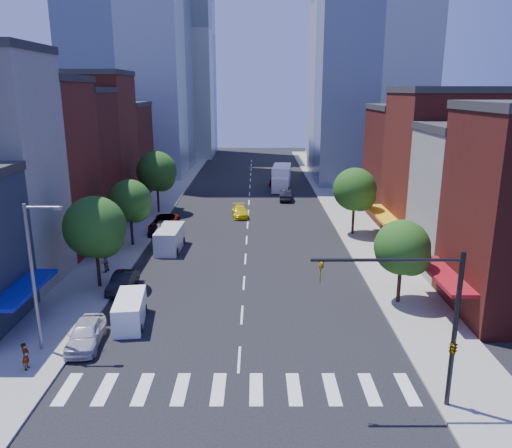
{
  "coord_description": "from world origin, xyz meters",
  "views": [
    {
      "loc": [
        0.99,
        -26.16,
        15.32
      ],
      "look_at": [
        0.99,
        12.02,
        5.0
      ],
      "focal_mm": 35.0,
      "sensor_mm": 36.0,
      "label": 1
    }
  ],
  "objects": [
    {
      "name": "tree_left_near",
      "position": [
        -11.35,
        10.92,
        4.87
      ],
      "size": [
        4.8,
        4.8,
        7.3
      ],
      "color": "black",
      "rests_on": "sidewalk_left"
    },
    {
      "name": "parked_car_second",
      "position": [
        -9.5,
        10.44,
        0.71
      ],
      "size": [
        1.76,
        4.38,
        1.41
      ],
      "primitive_type": "imported",
      "rotation": [
        0.0,
        0.0,
        -0.06
      ],
      "color": "black",
      "rests_on": "ground"
    },
    {
      "name": "ground",
      "position": [
        0.0,
        0.0,
        0.0
      ],
      "size": [
        220.0,
        220.0,
        0.0
      ],
      "primitive_type": "plane",
      "color": "black",
      "rests_on": "ground"
    },
    {
      "name": "cargo_van_far",
      "position": [
        -7.5,
        20.65,
        1.12
      ],
      "size": [
        2.33,
        5.4,
        2.27
      ],
      "rotation": [
        0.0,
        0.0,
        -0.03
      ],
      "color": "silver",
      "rests_on": "ground"
    },
    {
      "name": "bldg_left_5",
      "position": [
        -21.0,
        47.0,
        6.5
      ],
      "size": [
        12.0,
        10.0,
        13.0
      ],
      "primitive_type": "cube",
      "color": "#521914",
      "rests_on": "ground"
    },
    {
      "name": "parked_car_front",
      "position": [
        -9.5,
        1.7,
        0.78
      ],
      "size": [
        2.23,
        4.74,
        1.57
      ],
      "primitive_type": "imported",
      "rotation": [
        0.0,
        0.0,
        0.08
      ],
      "color": "#BBBCC1",
      "rests_on": "ground"
    },
    {
      "name": "bldg_right_2",
      "position": [
        21.0,
        24.0,
        7.5
      ],
      "size": [
        12.0,
        10.0,
        15.0
      ],
      "primitive_type": "cube",
      "color": "maroon",
      "rests_on": "ground"
    },
    {
      "name": "sidewalk_left",
      "position": [
        -12.5,
        40.0,
        0.07
      ],
      "size": [
        5.0,
        120.0,
        0.15
      ],
      "primitive_type": "cube",
      "color": "gray",
      "rests_on": "ground"
    },
    {
      "name": "bldg_left_3",
      "position": [
        -21.0,
        29.0,
        7.5
      ],
      "size": [
        12.0,
        8.0,
        15.0
      ],
      "primitive_type": "cube",
      "color": "#521914",
      "rests_on": "ground"
    },
    {
      "name": "tree_right_near",
      "position": [
        11.65,
        7.92,
        4.19
      ],
      "size": [
        4.0,
        4.0,
        6.2
      ],
      "color": "black",
      "rests_on": "sidewalk_right"
    },
    {
      "name": "bldg_left_4",
      "position": [
        -21.0,
        37.5,
        8.5
      ],
      "size": [
        12.0,
        9.0,
        17.0
      ],
      "primitive_type": "cube",
      "color": "maroon",
      "rests_on": "ground"
    },
    {
      "name": "tree_left_far",
      "position": [
        -11.35,
        35.92,
        5.2
      ],
      "size": [
        5.0,
        5.0,
        7.75
      ],
      "color": "black",
      "rests_on": "sidewalk_left"
    },
    {
      "name": "bldg_right_3",
      "position": [
        21.0,
        34.0,
        6.5
      ],
      "size": [
        12.0,
        10.0,
        13.0
      ],
      "primitive_type": "cube",
      "color": "#521914",
      "rests_on": "ground"
    },
    {
      "name": "tree_left_mid",
      "position": [
        -11.35,
        21.92,
        4.53
      ],
      "size": [
        4.2,
        4.2,
        6.65
      ],
      "color": "black",
      "rests_on": "sidewalk_left"
    },
    {
      "name": "traffic_car_far",
      "position": [
        3.99,
        55.09,
        0.66
      ],
      "size": [
        1.72,
        3.93,
        1.32
      ],
      "primitive_type": "imported",
      "rotation": [
        0.0,
        0.0,
        3.1
      ],
      "color": "#999999",
      "rests_on": "ground"
    },
    {
      "name": "bldg_right_1",
      "position": [
        21.0,
        15.0,
        6.0
      ],
      "size": [
        12.0,
        8.0,
        12.0
      ],
      "primitive_type": "cube",
      "color": "beige",
      "rests_on": "ground"
    },
    {
      "name": "cargo_van_near",
      "position": [
        -7.49,
        4.56,
        0.94
      ],
      "size": [
        2.29,
        4.65,
        1.91
      ],
      "rotation": [
        0.0,
        0.0,
        0.12
      ],
      "color": "white",
      "rests_on": "ground"
    },
    {
      "name": "parked_car_rear",
      "position": [
        -9.5,
        26.28,
        0.64
      ],
      "size": [
        2.2,
        4.59,
        1.29
      ],
      "primitive_type": "imported",
      "rotation": [
        0.0,
        0.0,
        -0.09
      ],
      "color": "black",
      "rests_on": "ground"
    },
    {
      "name": "pedestrian_far",
      "position": [
        -12.02,
        14.18,
        1.01
      ],
      "size": [
        0.91,
        1.02,
        1.73
      ],
      "primitive_type": "imported",
      "rotation": [
        0.0,
        0.0,
        -1.92
      ],
      "color": "#999999",
      "rests_on": "sidewalk_left"
    },
    {
      "name": "bldg_left_2",
      "position": [
        -21.0,
        20.5,
        8.0
      ],
      "size": [
        12.0,
        9.0,
        16.0
      ],
      "primitive_type": "cube",
      "color": "maroon",
      "rests_on": "ground"
    },
    {
      "name": "parked_car_third",
      "position": [
        -9.34,
        27.93,
        0.82
      ],
      "size": [
        2.85,
        5.97,
        1.64
      ],
      "primitive_type": "imported",
      "rotation": [
        0.0,
        0.0,
        -0.02
      ],
      "color": "#999999",
      "rests_on": "ground"
    },
    {
      "name": "tower_far_w",
      "position": [
        -18.0,
        95.0,
        28.0
      ],
      "size": [
        18.0,
        18.0,
        56.0
      ],
      "primitive_type": "cube",
      "color": "#9EA5AD",
      "rests_on": "ground"
    },
    {
      "name": "crosswalk",
      "position": [
        0.0,
        -3.0,
        0.01
      ],
      "size": [
        19.0,
        3.0,
        0.01
      ],
      "primitive_type": "cube",
      "color": "silver",
      "rests_on": "ground"
    },
    {
      "name": "taxi",
      "position": [
        -1.0,
        34.11,
        0.66
      ],
      "size": [
        2.29,
        4.68,
        1.31
      ],
      "primitive_type": "imported",
      "rotation": [
        0.0,
        0.0,
        0.1
      ],
      "color": "yellow",
      "rests_on": "ground"
    },
    {
      "name": "traffic_signal",
      "position": [
        9.94,
        -4.5,
        4.16
      ],
      "size": [
        7.24,
        2.24,
        8.0
      ],
      "color": "black",
      "rests_on": "sidewalk_right"
    },
    {
      "name": "streetlight",
      "position": [
        -11.81,
        1.0,
        5.28
      ],
      "size": [
        2.25,
        0.25,
        9.0
      ],
      "color": "slate",
      "rests_on": "sidewalk_left"
    },
    {
      "name": "tree_right_far",
      "position": [
        11.65,
        25.92,
        4.86
      ],
      "size": [
        4.6,
        4.6,
        7.2
      ],
      "color": "black",
      "rests_on": "sidewalk_right"
    },
    {
      "name": "traffic_car_oncoming",
      "position": [
        5.2,
        43.57,
        0.77
      ],
      "size": [
        1.88,
        4.78,
        1.55
      ],
      "primitive_type": "imported",
      "rotation": [
        0.0,
        0.0,
        3.09
      ],
      "color": "black",
      "rests_on": "ground"
    },
    {
      "name": "sidewalk_right",
      "position": [
        12.5,
        40.0,
        0.07
      ],
      "size": [
        5.0,
        120.0,
        0.15
      ],
      "primitive_type": "cube",
      "color": "gray",
      "rests_on": "ground"
    },
    {
      "name": "pedestrian_near",
      "position": [
        -11.88,
        -1.25,
        0.94
      ],
      "size": [
        0.41,
        0.6,
        1.59
      ],
      "primitive_type": "imported",
      "rotation": [
        0.0,
        0.0,
        1.62
      ],
      "color": "#999999",
      "rests_on": "sidewalk_left"
    },
    {
      "name": "box_truck",
      "position": [
        5.02,
        52.1,
        1.71
      ],
      "size": [
        3.53,
        9.19,
        3.61
      ],
      "rotation": [
        0.0,
        0.0,
        -0.1
      ],
      "color": "white",
      "rests_on": "ground"
    }
  ]
}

